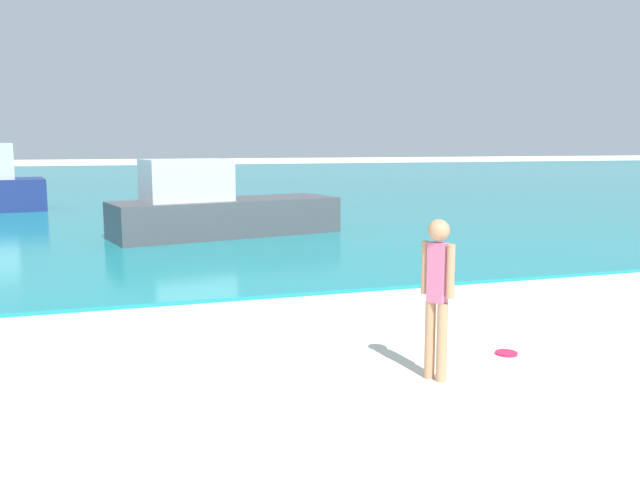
# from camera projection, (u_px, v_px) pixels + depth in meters

# --- Properties ---
(water) EXTENTS (160.00, 60.00, 0.06)m
(water) POSITION_uv_depth(u_px,v_px,m) (152.00, 182.00, 38.17)
(water) COLOR teal
(water) RESTS_ON ground
(person_standing) EXTENTS (0.21, 0.32, 1.55)m
(person_standing) POSITION_uv_depth(u_px,v_px,m) (437.00, 290.00, 6.34)
(person_standing) COLOR tan
(person_standing) RESTS_ON ground
(frisbee) EXTENTS (0.24, 0.24, 0.03)m
(frisbee) POSITION_uv_depth(u_px,v_px,m) (506.00, 353.00, 7.23)
(frisbee) COLOR #E51E4C
(frisbee) RESTS_ON ground
(boat_near) EXTENTS (5.60, 2.81, 1.82)m
(boat_near) POSITION_uv_depth(u_px,v_px,m) (218.00, 209.00, 15.94)
(boat_near) COLOR #4C4C51
(boat_near) RESTS_ON water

